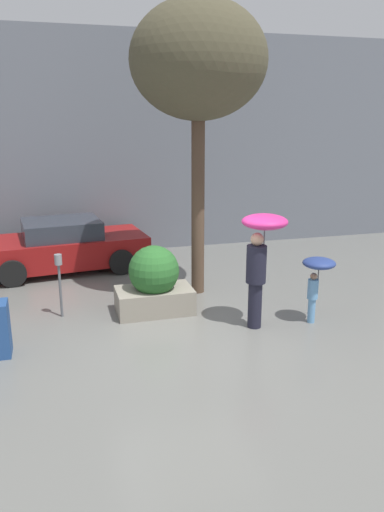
{
  "coord_description": "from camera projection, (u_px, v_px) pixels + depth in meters",
  "views": [
    {
      "loc": [
        -2.01,
        -7.62,
        3.7
      ],
      "look_at": [
        0.57,
        1.6,
        1.05
      ],
      "focal_mm": 35.0,
      "sensor_mm": 36.0,
      "label": 1
    }
  ],
  "objects": [
    {
      "name": "street_tree",
      "position": [
        198.0,
        63.0,
        9.76
      ],
      "size": [
        2.72,
        2.72,
        5.96
      ],
      "color": "brown",
      "rests_on": "ground"
    },
    {
      "name": "person_adult",
      "position": [
        261.0,
        248.0,
        8.82
      ],
      "size": [
        0.82,
        0.82,
        2.08
      ],
      "rotation": [
        0.0,
        0.0,
        0.31
      ],
      "color": "#1E1E2D",
      "rests_on": "ground"
    },
    {
      "name": "person_child",
      "position": [
        317.0,
        272.0,
        9.13
      ],
      "size": [
        0.6,
        0.6,
        1.25
      ],
      "rotation": [
        0.0,
        0.0,
        -0.07
      ],
      "color": "#669ED1",
      "rests_on": "ground"
    },
    {
      "name": "planter_box",
      "position": [
        154.0,
        282.0,
        9.7
      ],
      "size": [
        1.48,
        0.98,
        1.35
      ],
      "color": "gray",
      "rests_on": "ground"
    },
    {
      "name": "building_facade",
      "position": [
        125.0,
        144.0,
        13.81
      ],
      "size": [
        18.0,
        0.3,
        6.0
      ],
      "color": "slate",
      "rests_on": "ground"
    },
    {
      "name": "parking_meter",
      "position": [
        59.0,
        272.0,
        9.41
      ],
      "size": [
        0.14,
        0.14,
        1.24
      ],
      "color": "#595B60",
      "rests_on": "ground"
    },
    {
      "name": "ground_plane",
      "position": [
        185.0,
        341.0,
        8.58
      ],
      "size": [
        40.0,
        40.0,
        0.0
      ],
      "primitive_type": "plane",
      "color": "slate"
    },
    {
      "name": "parked_car_near",
      "position": [
        63.0,
        246.0,
        12.48
      ],
      "size": [
        4.25,
        2.37,
        1.27
      ],
      "rotation": [
        0.0,
        0.0,
        1.68
      ],
      "color": "maroon",
      "rests_on": "ground"
    }
  ]
}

